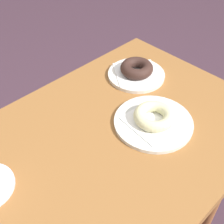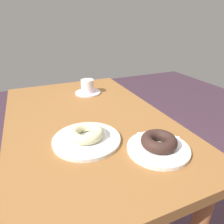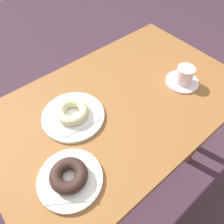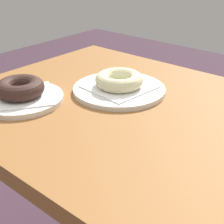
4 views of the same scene
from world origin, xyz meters
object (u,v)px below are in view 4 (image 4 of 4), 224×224
object	(u,v)px
donut_chocolate_ring	(20,88)
donut_sugar_ring	(119,80)
plate_sugar_ring	(119,89)
plate_chocolate_ring	(21,99)

from	to	relation	value
donut_chocolate_ring	donut_sugar_ring	bearing A→B (deg)	-125.76
plate_sugar_ring	donut_sugar_ring	world-z (taller)	donut_sugar_ring
plate_chocolate_ring	donut_chocolate_ring	bearing A→B (deg)	0.00
plate_chocolate_ring	donut_chocolate_ring	world-z (taller)	donut_chocolate_ring
plate_sugar_ring	plate_chocolate_ring	xyz separation A→B (m)	(0.14, 0.20, 0.00)
plate_sugar_ring	plate_chocolate_ring	distance (m)	0.24
donut_sugar_ring	plate_chocolate_ring	xyz separation A→B (m)	(0.14, 0.20, -0.03)
donut_sugar_ring	donut_chocolate_ring	xyz separation A→B (m)	(0.14, 0.20, 0.00)
plate_chocolate_ring	plate_sugar_ring	bearing A→B (deg)	-125.76
plate_sugar_ring	donut_chocolate_ring	distance (m)	0.24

